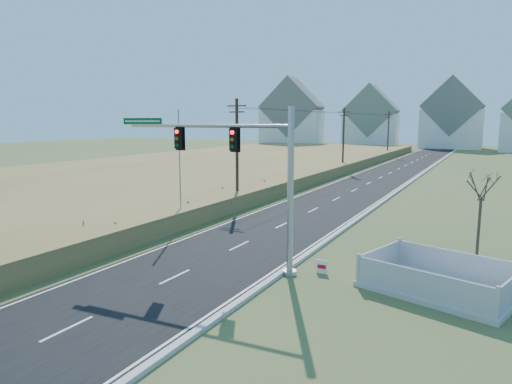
% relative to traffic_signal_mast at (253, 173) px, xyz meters
% --- Properties ---
extents(ground, '(260.00, 260.00, 0.00)m').
position_rel_traffic_signal_mast_xyz_m(ground, '(-2.59, -0.78, -4.75)').
color(ground, '#455529').
rests_on(ground, ground).
extents(road, '(8.00, 180.00, 0.06)m').
position_rel_traffic_signal_mast_xyz_m(road, '(-2.59, 49.22, -4.72)').
color(road, black).
rests_on(road, ground).
extents(curb, '(0.30, 180.00, 0.18)m').
position_rel_traffic_signal_mast_xyz_m(curb, '(1.56, 49.22, -4.66)').
color(curb, '#B2AFA8').
rests_on(curb, ground).
extents(reed_marsh, '(38.00, 110.00, 1.30)m').
position_rel_traffic_signal_mast_xyz_m(reed_marsh, '(-26.59, 39.22, -4.10)').
color(reed_marsh, '#A27E49').
rests_on(reed_marsh, ground).
extents(utility_pole_near, '(1.80, 0.26, 9.00)m').
position_rel_traffic_signal_mast_xyz_m(utility_pole_near, '(-9.09, 14.22, -0.06)').
color(utility_pole_near, '#422D1E').
rests_on(utility_pole_near, ground).
extents(utility_pole_mid, '(1.80, 0.26, 9.00)m').
position_rel_traffic_signal_mast_xyz_m(utility_pole_mid, '(-9.09, 44.22, -0.06)').
color(utility_pole_mid, '#422D1E').
rests_on(utility_pole_mid, ground).
extents(utility_pole_far, '(1.80, 0.26, 9.00)m').
position_rel_traffic_signal_mast_xyz_m(utility_pole_far, '(-9.09, 74.22, -0.06)').
color(utility_pole_far, '#422D1E').
rests_on(utility_pole_far, ground).
extents(condo_nw, '(17.69, 13.38, 19.05)m').
position_rel_traffic_signal_mast_xyz_m(condo_nw, '(-40.59, 99.22, 2.96)').
color(condo_nw, silver).
rests_on(condo_nw, ground).
extents(condo_nnw, '(14.93, 11.17, 17.03)m').
position_rel_traffic_signal_mast_xyz_m(condo_nnw, '(-20.59, 107.22, 2.19)').
color(condo_nnw, silver).
rests_on(condo_nnw, ground).
extents(condo_n, '(15.27, 10.20, 18.54)m').
position_rel_traffic_signal_mast_xyz_m(condo_n, '(-0.59, 111.22, 2.86)').
color(condo_n, silver).
rests_on(condo_n, ground).
extents(traffic_signal_mast, '(9.83, 0.90, 7.83)m').
position_rel_traffic_signal_mast_xyz_m(traffic_signal_mast, '(0.00, 0.00, 0.00)').
color(traffic_signal_mast, '#9EA0A5').
rests_on(traffic_signal_mast, ground).
extents(fence_enclosure, '(6.83, 5.57, 1.35)m').
position_rel_traffic_signal_mast_xyz_m(fence_enclosure, '(8.38, 1.17, -4.48)').
color(fence_enclosure, '#B7B5AD').
rests_on(fence_enclosure, ground).
extents(open_sign, '(0.52, 0.09, 0.65)m').
position_rel_traffic_signal_mast_xyz_m(open_sign, '(3.20, 0.96, -4.40)').
color(open_sign, white).
rests_on(open_sign, ground).
extents(flagpole, '(0.36, 0.36, 7.92)m').
position_rel_traffic_signal_mast_xyz_m(flagpole, '(-8.61, 5.71, -1.59)').
color(flagpole, '#B7B5AD').
rests_on(flagpole, ground).
extents(bare_tree, '(1.85, 1.85, 4.89)m').
position_rel_traffic_signal_mast_xyz_m(bare_tree, '(9.62, 7.01, -0.81)').
color(bare_tree, '#4C3F33').
rests_on(bare_tree, ground).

